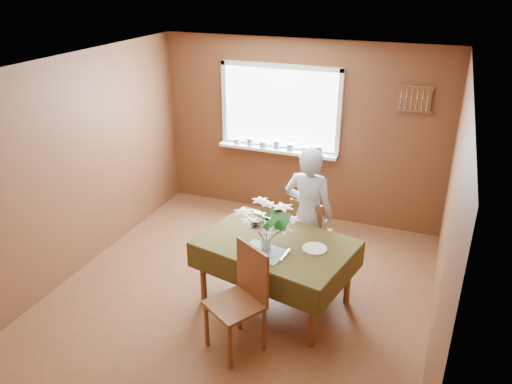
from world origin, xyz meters
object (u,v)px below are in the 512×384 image
at_px(dining_table, 276,249).
at_px(chair_near, 242,295).
at_px(flower_bouquet, 266,223).
at_px(chair_far, 309,231).
at_px(seated_woman, 308,213).

distance_m(dining_table, chair_near, 0.75).
xyz_separation_m(chair_near, flower_bouquet, (0.02, 0.58, 0.47)).
relative_size(chair_far, flower_bouquet, 1.79).
relative_size(dining_table, seated_woman, 1.10).
distance_m(chair_near, seated_woman, 1.47).
relative_size(chair_near, seated_woman, 0.67).
height_order(dining_table, chair_far, chair_far).
relative_size(seated_woman, flower_bouquet, 3.02).
bearing_deg(seated_woman, chair_near, 84.12).
xyz_separation_m(chair_far, flower_bouquet, (-0.19, -0.92, 0.53)).
bearing_deg(flower_bouquet, chair_near, -91.69).
bearing_deg(seated_woman, dining_table, 80.51).
bearing_deg(seated_woman, chair_far, -83.50).
bearing_deg(chair_near, flower_bouquet, 119.20).
xyz_separation_m(dining_table, seated_woman, (0.15, 0.69, 0.13)).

